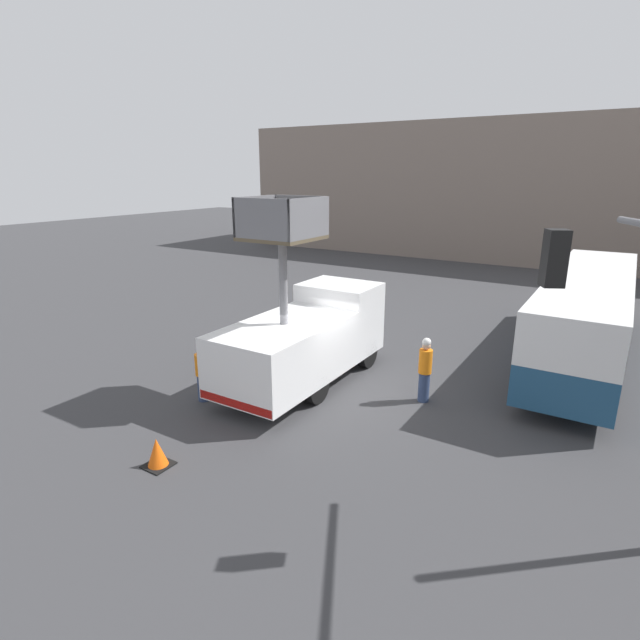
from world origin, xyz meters
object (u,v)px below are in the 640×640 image
(utility_truck, at_px, (306,336))
(city_bus, at_px, (587,310))
(road_worker_directing, at_px, (425,370))
(road_worker_near_truck, at_px, (202,372))
(traffic_cone_near_truck, at_px, (157,453))

(utility_truck, bearing_deg, city_bus, 42.71)
(utility_truck, height_order, road_worker_directing, utility_truck)
(city_bus, bearing_deg, road_worker_directing, 165.54)
(utility_truck, height_order, road_worker_near_truck, utility_truck)
(utility_truck, relative_size, city_bus, 0.52)
(road_worker_directing, relative_size, traffic_cone_near_truck, 2.82)
(traffic_cone_near_truck, bearing_deg, utility_truck, 87.76)
(road_worker_near_truck, distance_m, traffic_cone_near_truck, 3.47)
(utility_truck, distance_m, road_worker_directing, 3.79)
(utility_truck, distance_m, traffic_cone_near_truck, 5.94)
(road_worker_near_truck, relative_size, traffic_cone_near_truck, 2.56)
(traffic_cone_near_truck, bearing_deg, road_worker_near_truck, 117.06)
(city_bus, height_order, road_worker_near_truck, city_bus)
(city_bus, bearing_deg, road_worker_near_truck, 152.01)
(utility_truck, height_order, city_bus, utility_truck)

